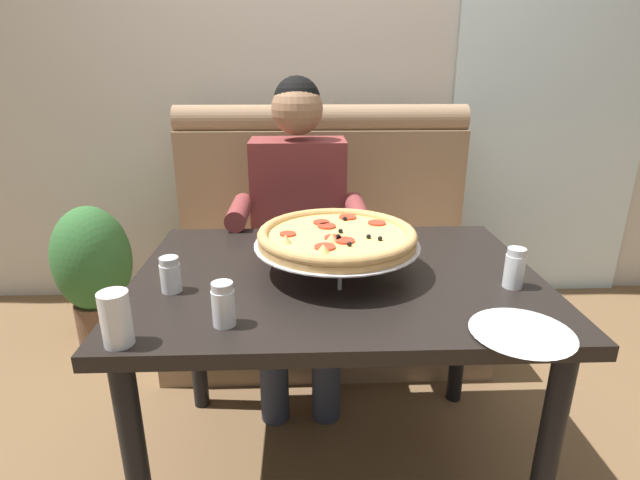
# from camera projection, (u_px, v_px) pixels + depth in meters

# --- Properties ---
(ground_plane) EXTENTS (16.00, 16.00, 0.00)m
(ground_plane) POSITION_uv_depth(u_px,v_px,m) (334.00, 467.00, 1.70)
(ground_plane) COLOR brown
(back_wall_with_window) EXTENTS (6.00, 0.12, 2.80)m
(back_wall_with_window) POSITION_uv_depth(u_px,v_px,m) (319.00, 47.00, 2.60)
(back_wall_with_window) COLOR beige
(back_wall_with_window) RESTS_ON ground_plane
(window_panel) EXTENTS (1.10, 0.02, 2.80)m
(window_panel) POSITION_uv_depth(u_px,v_px,m) (561.00, 47.00, 2.58)
(window_panel) COLOR white
(window_panel) RESTS_ON ground_plane
(booth_bench) EXTENTS (1.45, 0.78, 1.13)m
(booth_bench) POSITION_uv_depth(u_px,v_px,m) (323.00, 262.00, 2.41)
(booth_bench) COLOR #937556
(booth_bench) RESTS_ON ground_plane
(dining_table) EXTENTS (1.18, 0.85, 0.73)m
(dining_table) POSITION_uv_depth(u_px,v_px,m) (336.00, 301.00, 1.48)
(dining_table) COLOR black
(dining_table) RESTS_ON ground_plane
(diner_main) EXTENTS (0.54, 0.64, 1.27)m
(diner_main) POSITION_uv_depth(u_px,v_px,m) (299.00, 218.00, 2.05)
(diner_main) COLOR #2D3342
(diner_main) RESTS_ON ground_plane
(pizza) EXTENTS (0.48, 0.48, 0.14)m
(pizza) POSITION_uv_depth(u_px,v_px,m) (336.00, 237.00, 1.43)
(pizza) COLOR silver
(pizza) RESTS_ON dining_table
(shaker_pepper_flakes) EXTENTS (0.05, 0.05, 0.11)m
(shaker_pepper_flakes) POSITION_uv_depth(u_px,v_px,m) (224.00, 307.00, 1.15)
(shaker_pepper_flakes) COLOR white
(shaker_pepper_flakes) RESTS_ON dining_table
(shaker_parmesan) EXTENTS (0.05, 0.05, 0.11)m
(shaker_parmesan) POSITION_uv_depth(u_px,v_px,m) (514.00, 271.00, 1.34)
(shaker_parmesan) COLOR white
(shaker_parmesan) RESTS_ON dining_table
(shaker_oregano) EXTENTS (0.06, 0.06, 0.10)m
(shaker_oregano) POSITION_uv_depth(u_px,v_px,m) (171.00, 277.00, 1.32)
(shaker_oregano) COLOR white
(shaker_oregano) RESTS_ON dining_table
(plate_near_left) EXTENTS (0.24, 0.24, 0.02)m
(plate_near_left) POSITION_uv_depth(u_px,v_px,m) (522.00, 330.00, 1.12)
(plate_near_left) COLOR white
(plate_near_left) RESTS_ON dining_table
(drinking_glass) EXTENTS (0.07, 0.07, 0.12)m
(drinking_glass) POSITION_uv_depth(u_px,v_px,m) (117.00, 322.00, 1.06)
(drinking_glass) COLOR silver
(drinking_glass) RESTS_ON dining_table
(patio_chair) EXTENTS (0.40, 0.40, 0.86)m
(patio_chair) POSITION_uv_depth(u_px,v_px,m) (504.00, 178.00, 3.63)
(patio_chair) COLOR black
(patio_chair) RESTS_ON ground_plane
(potted_plant) EXTENTS (0.36, 0.36, 0.70)m
(potted_plant) POSITION_uv_depth(u_px,v_px,m) (94.00, 269.00, 2.35)
(potted_plant) COLOR brown
(potted_plant) RESTS_ON ground_plane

